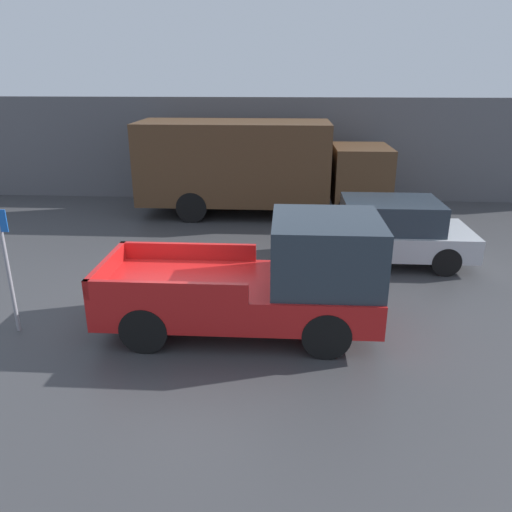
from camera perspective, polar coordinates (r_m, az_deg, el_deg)
name	(u,v)px	position (r m, az deg, el deg)	size (l,w,h in m)	color
ground_plane	(186,310)	(10.35, -8.02, -6.09)	(60.00, 60.00, 0.00)	#3D3D3F
building_wall	(233,149)	(19.10, -2.60, 12.11)	(28.00, 0.15, 3.73)	#56565B
pickup_truck	(269,279)	(9.10, 1.48, -2.65)	(5.01, 2.10, 2.18)	red
car	(386,231)	(12.99, 14.63, 2.79)	(4.27, 1.99, 1.60)	#B7BABF
delivery_truck	(255,165)	(16.81, -0.12, 10.39)	(8.20, 2.50, 3.08)	#4C331E
parking_sign	(7,262)	(9.96, -26.62, -0.60)	(0.30, 0.07, 2.44)	gray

